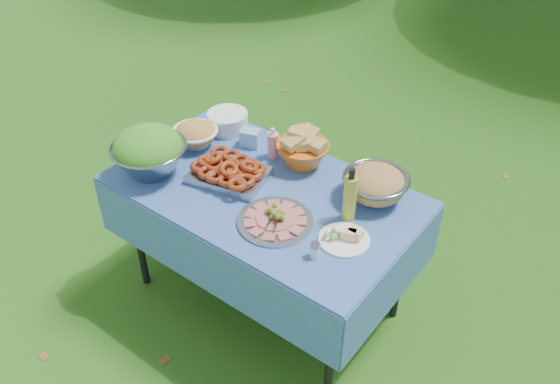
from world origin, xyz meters
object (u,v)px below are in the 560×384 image
Objects in this scene: pasta_bowl_steel at (376,184)px; oil_bottle at (350,194)px; bread_bowl at (303,149)px; salad_bowl at (149,151)px; charcuterie_platter at (275,215)px; picnic_table at (265,248)px; plate_stack at (228,121)px.

pasta_bowl_steel is 0.21m from oil_bottle.
pasta_bowl_steel is at bearing -2.67° from bread_bowl.
oil_bottle is at bearing 16.70° from salad_bowl.
oil_bottle reaches higher than charcuterie_platter.
picnic_table is 5.50× the size of bread_bowl.
bread_bowl is 0.48m from charcuterie_platter.
plate_stack is 0.82× the size of oil_bottle.
charcuterie_platter is (-0.26, -0.42, -0.04)m from pasta_bowl_steel.
charcuterie_platter reaches higher than picnic_table.
oil_bottle is (0.24, 0.22, 0.10)m from charcuterie_platter.
charcuterie_platter is (0.17, -0.44, -0.05)m from bread_bowl.
plate_stack is 0.83× the size of bread_bowl.
salad_bowl reaches higher than picnic_table.
oil_bottle is (0.97, 0.29, 0.01)m from salad_bowl.
bread_bowl reaches higher than picnic_table.
plate_stack is 0.64× the size of charcuterie_platter.
plate_stack is 0.72× the size of pasta_bowl_steel.
oil_bottle reaches higher than pasta_bowl_steel.
bread_bowl reaches higher than pasta_bowl_steel.
oil_bottle is at bearing -14.69° from plate_stack.
bread_bowl is (0.52, -0.02, 0.04)m from plate_stack.
picnic_table is at bearing -94.26° from bread_bowl.
oil_bottle is at bearing -94.80° from pasta_bowl_steel.
salad_bowl reaches higher than bread_bowl.
picnic_table is 0.70m from pasta_bowl_steel.
charcuterie_platter is at bearing -121.63° from pasta_bowl_steel.
plate_stack is (-0.50, 0.31, 0.43)m from picnic_table.
bread_bowl is (0.56, 0.51, -0.03)m from salad_bowl.
picnic_table is at bearing -31.81° from plate_stack.
picnic_table is 4.78× the size of pasta_bowl_steel.
picnic_table is at bearing 140.50° from charcuterie_platter.
pasta_bowl_steel is (0.98, 0.49, -0.04)m from salad_bowl.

